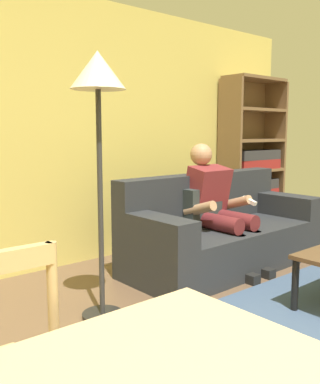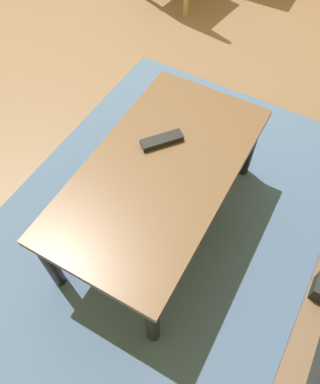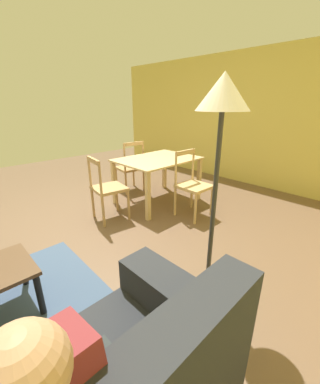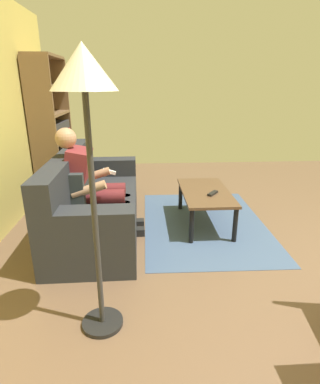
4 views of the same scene
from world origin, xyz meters
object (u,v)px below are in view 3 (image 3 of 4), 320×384
(dining_chair_near_wall, at_px, (193,185))
(floor_lamp, at_px, (221,117))
(dining_chair_by_doorway, at_px, (130,168))
(dining_table, at_px, (157,165))
(dining_chair_facing_couch, at_px, (107,189))

(dining_chair_near_wall, xyz_separation_m, floor_lamp, (1.15, 1.11, 1.03))
(dining_chair_near_wall, height_order, dining_chair_by_doorway, dining_chair_near_wall)
(dining_table, distance_m, floor_lamp, 2.34)
(dining_chair_facing_couch, xyz_separation_m, dining_chair_by_doorway, (-0.95, -0.73, -0.01))
(dining_table, bearing_deg, dining_chair_by_doorway, -89.68)
(dining_table, bearing_deg, floor_lamp, 58.13)
(dining_chair_facing_couch, height_order, dining_chair_by_doorway, dining_chair_by_doorway)
(dining_chair_by_doorway, height_order, floor_lamp, floor_lamp)
(dining_chair_near_wall, relative_size, dining_chair_by_doorway, 1.01)
(dining_table, xyz_separation_m, floor_lamp, (1.15, 1.85, 0.86))
(dining_table, xyz_separation_m, dining_chair_near_wall, (-0.00, 0.74, -0.17))
(dining_chair_facing_couch, bearing_deg, floor_lamp, 84.10)
(dining_table, height_order, dining_chair_near_wall, dining_chair_near_wall)
(dining_chair_near_wall, xyz_separation_m, dining_chair_facing_couch, (0.96, -0.74, -0.01))
(dining_chair_near_wall, bearing_deg, dining_chair_by_doorway, -89.83)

